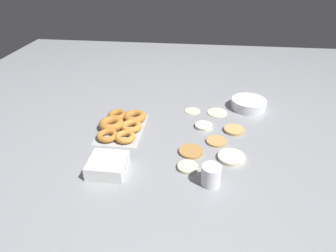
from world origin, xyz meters
The scene contains 13 objects.
ground_plane centered at (0.00, 0.00, 0.00)m, with size 3.00×3.00×0.00m, color gray.
pancake_0 centered at (0.04, 0.12, 0.01)m, with size 0.09×0.09×0.01m, color tan.
pancake_1 centered at (-0.24, 0.13, 0.00)m, with size 0.10×0.10×0.01m, color beige.
pancake_2 centered at (0.15, 0.18, 0.01)m, with size 0.11×0.11×0.01m, color beige.
pancake_3 centered at (-0.24, 0.01, 0.00)m, with size 0.08×0.08×0.01m, color beige.
pancake_4 centered at (-0.06, 0.21, 0.01)m, with size 0.09×0.09×0.01m, color tan.
pancake_5 centered at (0.13, 0.02, 0.01)m, with size 0.10×0.10×0.01m, color #B27F42.
pancake_6 centered at (0.24, 0.01, 0.01)m, with size 0.08×0.08×0.01m, color beige.
pancake_7 centered at (-0.08, 0.07, 0.01)m, with size 0.08×0.08×0.01m, color silver.
donut_tray centered at (-0.03, -0.32, 0.02)m, with size 0.30×0.21×0.04m.
batter_bowl centered at (-0.31, 0.30, 0.03)m, with size 0.18×0.18×0.05m.
container_stack centered at (0.29, -0.29, 0.03)m, with size 0.14×0.14×0.06m.
paper_cup centered at (0.31, 0.10, 0.04)m, with size 0.07×0.07×0.08m.
Camera 1 is at (1.15, 0.04, 0.75)m, focal length 32.00 mm.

